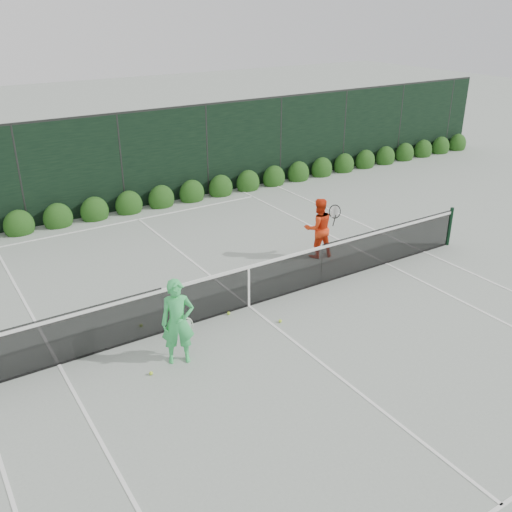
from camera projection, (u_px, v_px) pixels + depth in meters
ground at (249, 306)px, 12.49m from camera, size 80.00×80.00×0.00m
tennis_net at (248, 285)px, 12.26m from camera, size 12.90×0.10×1.07m
player_woman at (178, 322)px, 10.28m from camera, size 0.71×0.59×1.66m
player_man at (318, 228)px, 14.60m from camera, size 0.92×0.77×1.58m
court_lines at (249, 306)px, 12.49m from camera, size 11.03×23.83×0.01m
windscreen_fence at (331, 294)px, 9.78m from camera, size 32.00×21.07×3.06m
hedge_row at (129, 205)px, 17.90m from camera, size 31.66×0.65×0.94m
tennis_balls at (202, 332)px, 11.47m from camera, size 3.06×1.71×0.07m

